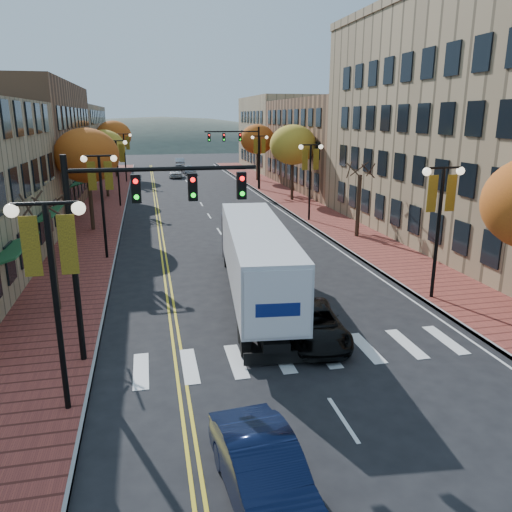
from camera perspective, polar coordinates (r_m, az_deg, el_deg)
ground at (r=16.36m, az=7.22°, el=-14.23°), size 200.00×200.00×0.00m
sidewalk_left at (r=46.69m, az=-17.14°, el=5.07°), size 4.00×85.00×0.15m
sidewalk_right at (r=48.55m, az=4.61°, el=6.10°), size 4.00×85.00×0.15m
building_left_mid at (r=50.83m, az=-26.52°, el=11.13°), size 12.00×24.00×11.00m
building_left_far at (r=75.36m, az=-21.97°, el=12.03°), size 12.00×26.00×9.50m
building_right_near at (r=37.53m, az=27.13°, el=13.08°), size 15.00×28.00×15.00m
building_right_mid at (r=60.15m, az=10.94°, el=12.45°), size 15.00×24.00×10.00m
building_right_far at (r=80.82m, az=4.73°, el=13.79°), size 15.00×20.00×11.00m
tree_left_a at (r=22.48m, az=-22.23°, el=-0.65°), size 0.28×0.28×4.20m
tree_left_b at (r=37.63m, az=-18.78°, el=10.80°), size 4.48×4.48×7.21m
tree_left_c at (r=53.55m, az=-16.97°, el=11.75°), size 4.16×4.16×6.69m
tree_left_d at (r=71.47m, az=-15.94°, el=13.10°), size 4.61×4.61×7.42m
tree_right_b at (r=34.77m, az=11.61°, el=5.65°), size 0.28×0.28×4.20m
tree_right_c at (r=49.39m, az=4.24°, el=12.55°), size 4.48×4.48×7.21m
tree_right_d at (r=64.89m, az=0.15°, el=13.19°), size 4.35×4.35×7.00m
lamp_left_a at (r=14.09m, az=-22.27°, el=-1.30°), size 1.96×0.36×6.05m
lamp_left_b at (r=29.67m, az=-17.28°, el=7.58°), size 1.96×0.36×6.05m
lamp_left_c at (r=47.53m, az=-15.59°, el=10.51°), size 1.96×0.36×6.05m
lamp_left_d at (r=65.47m, az=-14.81°, el=11.84°), size 1.96×0.36×6.05m
lamp_right_a at (r=23.28m, az=20.31°, el=5.25°), size 1.96×0.36×6.05m
lamp_right_b at (r=39.51m, az=6.23°, el=10.04°), size 1.96×0.36×6.05m
lamp_right_c at (r=56.82m, az=0.41°, el=11.83°), size 1.96×0.36×6.05m
traffic_mast_near at (r=16.63m, az=-13.95°, el=4.13°), size 6.10×0.35×7.00m
traffic_mast_far at (r=56.37m, az=-1.64°, el=12.44°), size 6.10×0.34×7.00m
semi_truck at (r=22.69m, az=-0.26°, el=0.34°), size 3.75×14.64×3.62m
navy_sedan at (r=11.68m, az=0.94°, el=-23.64°), size 1.92×4.51×1.45m
black_suv at (r=18.91m, az=6.50°, el=-7.71°), size 2.56×4.82×1.29m
car_far_white at (r=70.06m, az=-9.15°, el=9.45°), size 2.14×4.49×1.48m
car_far_silver at (r=74.01m, az=-7.67°, el=9.72°), size 1.94×4.20×1.19m
car_far_oncoming at (r=85.72m, az=-8.73°, el=10.56°), size 1.59×4.32×1.41m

